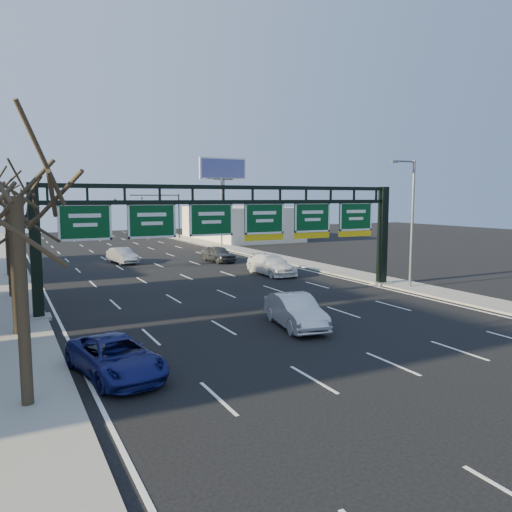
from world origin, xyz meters
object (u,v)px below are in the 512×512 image
car_blue_suv (116,357)px  car_white_wagon (271,265)px  sign_gantry (241,226)px  car_silver_sedan (295,311)px

car_blue_suv → car_white_wagon: (16.61, 18.45, 0.12)m
sign_gantry → car_silver_sedan: size_ratio=5.00×
car_blue_suv → car_silver_sedan: bearing=7.0°
car_white_wagon → car_blue_suv: bearing=-133.7°
car_blue_suv → car_silver_sedan: size_ratio=1.03×
sign_gantry → car_silver_sedan: bearing=-94.5°
car_blue_suv → car_silver_sedan: (9.38, 2.88, 0.11)m
car_blue_suv → sign_gantry: bearing=36.2°
car_white_wagon → sign_gantry: bearing=-131.3°
car_silver_sedan → car_white_wagon: car_white_wagon is taller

